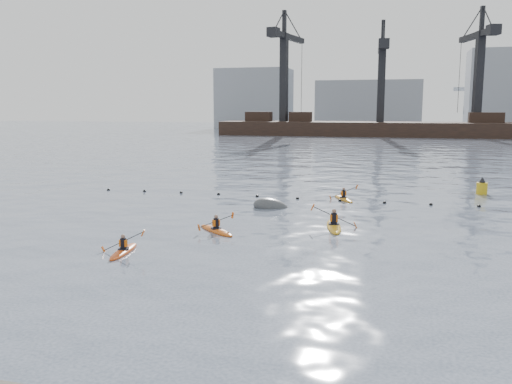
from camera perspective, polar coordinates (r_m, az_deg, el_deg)
ground at (r=16.87m, az=-3.38°, el=-13.53°), size 400.00×400.00×0.00m
float_line at (r=38.25m, az=6.64°, el=-0.76°), size 33.24×0.73×0.24m
barge_pier at (r=124.96m, az=12.79°, el=6.65°), size 72.00×19.30×29.50m
skyline at (r=165.09m, az=14.35°, el=9.65°), size 141.00×28.00×22.00m
kayaker_0 at (r=25.08m, az=-13.77°, el=-5.99°), size 2.05×2.99×1.18m
kayaker_2 at (r=28.45m, az=-4.21°, el=-3.97°), size 2.79×2.56×1.04m
kayaker_3 at (r=29.58m, az=8.19°, el=-3.51°), size 2.50×3.69×1.43m
kayaker_5 at (r=38.52m, az=9.19°, el=-0.66°), size 1.96×2.99×1.15m
mooring_buoy at (r=35.10m, az=1.59°, el=-1.63°), size 2.80×1.98×1.63m
nav_buoy at (r=43.81m, az=22.68°, el=0.38°), size 0.80×0.80×1.46m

